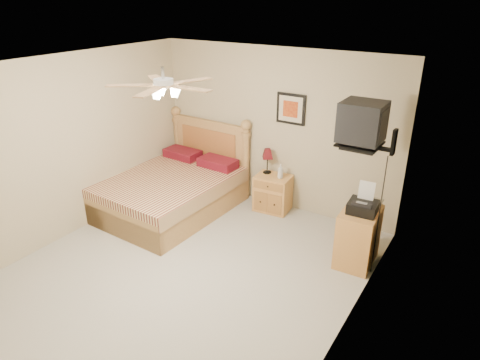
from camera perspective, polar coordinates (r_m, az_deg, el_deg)
name	(u,v)px	position (r m, az deg, el deg)	size (l,w,h in m)	color
floor	(188,269)	(5.56, -6.98, -11.76)	(4.50, 4.50, 0.00)	#A39E93
ceiling	(176,68)	(4.58, -8.57, 14.57)	(4.00, 4.50, 0.04)	white
wall_back	(275,130)	(6.70, 4.65, 6.71)	(4.00, 0.04, 2.50)	tan
wall_left	(69,148)	(6.34, -21.85, 4.01)	(0.04, 4.50, 2.50)	tan
wall_right	(352,226)	(4.07, 14.75, -5.96)	(0.04, 4.50, 2.50)	tan
bed	(168,170)	(6.69, -9.61, 1.26)	(1.61, 2.11, 1.37)	#A57447
nightstand	(273,193)	(6.79, 4.39, -1.74)	(0.54, 0.40, 0.58)	#BC7E40
table_lamp	(267,161)	(6.72, 3.67, 2.55)	(0.22, 0.22, 0.40)	#5C1016
lotion_bottle	(280,171)	(6.57, 5.42, 1.17)	(0.09, 0.09, 0.23)	silver
framed_picture	(291,109)	(6.47, 6.81, 9.40)	(0.46, 0.04, 0.46)	black
dresser	(358,237)	(5.66, 15.46, -7.32)	(0.44, 0.63, 0.74)	#C1833C
fax_machine	(364,199)	(5.38, 16.19, -2.43)	(0.34, 0.36, 0.36)	black
magazine_lower	(367,202)	(5.70, 16.58, -2.84)	(0.18, 0.24, 0.02)	#C1B19D
magazine_upper	(368,200)	(5.72, 16.65, -2.54)	(0.18, 0.24, 0.02)	gray
wall_tv	(375,127)	(5.12, 17.56, 6.76)	(0.56, 0.46, 0.58)	black
ceiling_fan	(164,85)	(4.46, -10.15, 12.38)	(1.14, 1.14, 0.28)	white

